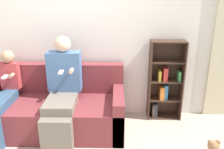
# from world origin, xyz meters

# --- Properties ---
(back_wall) EXTENTS (10.00, 0.06, 2.55)m
(back_wall) POSITION_xyz_m (0.00, 1.00, 1.27)
(back_wall) COLOR silver
(back_wall) RESTS_ON ground_plane
(couch) EXTENTS (1.86, 0.87, 0.84)m
(couch) POSITION_xyz_m (-0.20, 0.54, 0.28)
(couch) COLOR maroon
(couch) RESTS_ON ground_plane
(adult_seated) EXTENTS (0.44, 0.80, 1.27)m
(adult_seated) POSITION_xyz_m (-0.06, 0.44, 0.65)
(adult_seated) COLOR #70665B
(adult_seated) RESTS_ON ground_plane
(child_seated) EXTENTS (0.25, 0.82, 1.07)m
(child_seated) POSITION_xyz_m (-0.83, 0.38, 0.53)
(child_seated) COLOR #335170
(child_seated) RESTS_ON ground_plane
(bookshelf) EXTENTS (0.49, 0.23, 1.17)m
(bookshelf) POSITION_xyz_m (1.34, 0.88, 0.54)
(bookshelf) COLOR #3D281E
(bookshelf) RESTS_ON ground_plane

